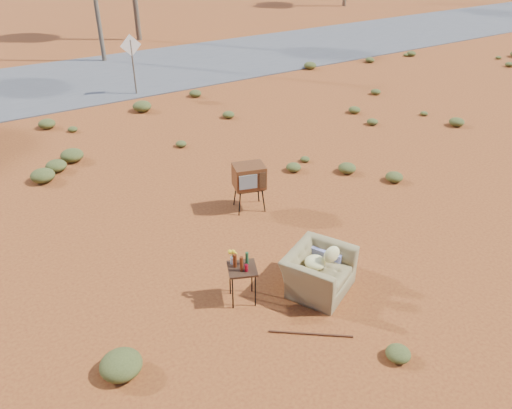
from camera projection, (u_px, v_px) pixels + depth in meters
ground at (290, 279)px, 9.22m from camera, size 140.00×140.00×0.00m
highway at (75, 81)px, 20.20m from camera, size 140.00×7.00×0.04m
armchair at (320, 264)px, 8.83m from camera, size 1.52×1.40×1.02m
tv_unit at (249, 177)px, 11.04m from camera, size 0.80×0.71×1.09m
side_table at (240, 266)px, 8.39m from camera, size 0.63×0.63×0.98m
rusty_bar at (311, 334)px, 7.99m from camera, size 1.10×0.85×0.04m
road_sign at (132, 54)px, 17.94m from camera, size 0.78×0.06×2.19m
scrub_patch at (156, 188)px, 12.00m from camera, size 17.49×8.07×0.33m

